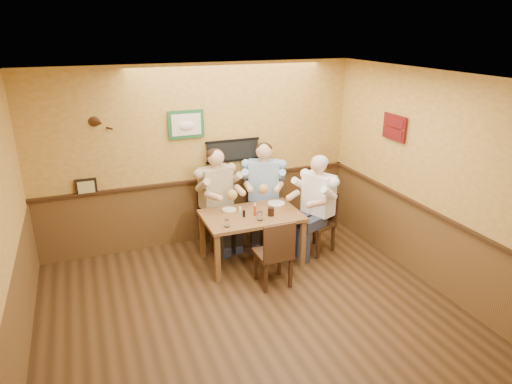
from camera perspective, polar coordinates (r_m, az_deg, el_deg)
room at (r=4.96m, az=1.19°, el=1.04°), size 5.02×5.03×2.81m
dining_table at (r=6.60m, az=-0.56°, el=-3.52°), size 1.40×0.90×0.75m
chair_back_left at (r=7.19m, az=-4.95°, el=-2.95°), size 0.55×0.55×0.99m
chair_back_right at (r=7.45m, az=0.96°, el=-1.98°), size 0.60×0.60×1.00m
chair_right_end at (r=7.02m, az=7.65°, el=-3.76°), size 0.58×0.58×0.96m
chair_near_side at (r=6.11m, az=2.14°, el=-7.49°), size 0.44×0.44×0.95m
diner_tan_shirt at (r=7.11m, az=-5.00°, el=-1.37°), size 0.79×0.79×1.42m
diner_blue_polo at (r=7.37m, az=0.97°, el=-0.43°), size 0.86×0.86×1.43m
diner_white_elder at (r=6.94m, az=7.72°, el=-2.20°), size 0.83×0.83×1.38m
water_glass_left at (r=6.15m, az=-3.65°, el=-3.93°), size 0.08×0.08×0.11m
water_glass_mid at (r=6.34m, az=0.48°, el=-3.02°), size 0.10×0.10×0.12m
cola_tumbler at (r=6.50m, az=1.88°, el=-2.46°), size 0.11×0.11×0.12m
hot_sauce_bottle at (r=6.49m, az=-0.13°, el=-2.26°), size 0.04×0.04×0.17m
salt_shaker at (r=6.60m, az=-2.00°, el=-2.24°), size 0.04×0.04×0.09m
pepper_shaker at (r=6.46m, az=-1.52°, el=-2.73°), size 0.04×0.04×0.10m
plate_far_left at (r=6.71m, az=-3.37°, el=-2.21°), size 0.21×0.21×0.01m
plate_far_right at (r=6.95m, az=2.55°, el=-1.40°), size 0.34×0.34×0.02m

